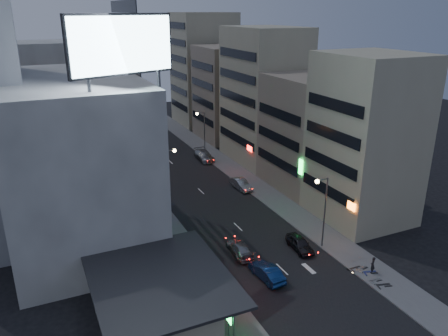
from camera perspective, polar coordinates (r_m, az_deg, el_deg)
ground at (r=42.47m, az=10.53°, el=-15.56°), size 180.00×180.00×0.00m
sidewalk_left at (r=64.01m, az=-11.04°, el=-2.83°), size 4.00×120.00×0.12m
sidewalk_right at (r=69.03m, az=1.93°, el=-0.74°), size 4.00×120.00×0.12m
food_court at (r=37.93m, az=-9.50°, el=-16.66°), size 11.00×13.00×3.88m
white_building at (r=50.35m, az=-18.87°, el=0.99°), size 14.00×24.00×18.00m
shophouse_near at (r=54.41m, az=18.00°, el=3.57°), size 10.00×11.00×20.00m
shophouse_mid at (r=63.80m, az=11.30°, el=4.63°), size 11.00×12.00×16.00m
shophouse_far at (r=73.54m, az=5.23°, el=9.34°), size 10.00×14.00×22.00m
far_left_a at (r=74.38m, az=-20.05°, el=7.56°), size 11.00×10.00×20.00m
far_left_b at (r=87.56m, az=-21.01°, el=7.48°), size 12.00×10.00×15.00m
far_right_a at (r=87.23m, az=0.57°, el=9.75°), size 11.00×12.00×18.00m
far_right_b at (r=99.68m, az=-2.65°, el=12.76°), size 12.00×12.00×24.00m
billboard at (r=38.66m, az=-13.14°, el=15.34°), size 9.52×3.75×6.20m
street_lamp_right_near at (r=47.13m, az=12.74°, el=-4.45°), size 1.60×0.44×8.02m
street_lamp_left at (r=55.36m, az=-7.28°, el=-0.37°), size 1.60×0.44×8.02m
street_lamp_right_far at (r=75.32m, az=-2.85°, el=5.26°), size 1.60×0.44×8.02m
parked_car_right_near at (r=48.43m, az=9.87°, el=-9.70°), size 2.06×4.35×1.44m
parked_car_right_mid at (r=63.19m, az=2.20°, el=-2.10°), size 1.77×4.51×1.46m
parked_car_left at (r=68.69m, az=-10.13°, el=-0.54°), size 2.55×5.48×1.52m
parked_car_right_far at (r=75.26m, az=-2.61°, el=1.63°), size 2.48×5.68×1.63m
road_car_blue at (r=43.27m, az=5.59°, el=-13.37°), size 1.88×4.55×1.46m
road_car_silver at (r=46.98m, az=2.06°, el=-10.45°), size 2.30×4.77×1.34m
person at (r=46.03m, az=18.84°, el=-11.89°), size 0.74×0.65×1.71m
scooter_black_a at (r=45.10m, az=20.87°, el=-13.22°), size 1.19×2.13×1.24m
scooter_silver_a at (r=45.59m, az=19.63°, el=-12.79°), size 0.61×1.78×1.08m
scooter_blue at (r=46.58m, az=19.26°, el=-11.92°), size 1.18×2.04×1.18m
scooter_black_b at (r=46.89m, az=17.30°, el=-11.48°), size 0.62×1.87×1.14m
scooter_silver_b at (r=47.06m, az=17.85°, el=-11.41°), size 1.03×2.01×1.17m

